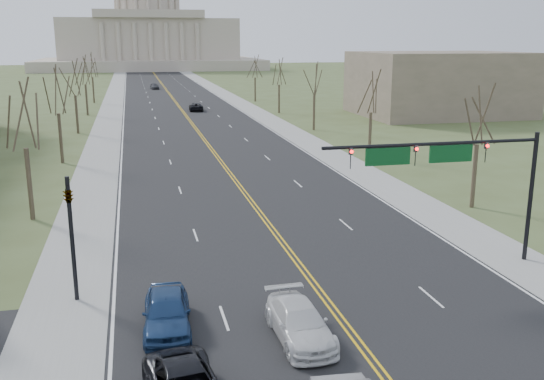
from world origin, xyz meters
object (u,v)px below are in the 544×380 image
car_sb_outer_second (167,312)px  signal_mast (449,163)px  car_far_sb (155,86)px  signal_left (71,225)px  car_far_nb (196,107)px  car_sb_inner_second (300,323)px

car_sb_outer_second → signal_mast: bearing=18.4°
car_sb_outer_second → car_far_sb: car_sb_outer_second is taller
signal_left → car_far_nb: signal_left is taller
car_far_nb → signal_mast: bearing=96.6°
signal_left → car_far_sb: (8.80, 125.60, -2.95)m
signal_mast → car_far_sb: 126.11m
car_far_sb → signal_left: bearing=-101.0°
signal_mast → signal_left: signal_mast is taller
signal_left → car_far_nb: bearing=79.8°
car_far_nb → car_far_sb: car_far_sb is taller
signal_mast → car_sb_outer_second: signal_mast is taller
signal_left → car_sb_inner_second: size_ratio=1.20×
car_sb_outer_second → car_far_nb: bearing=86.3°
signal_left → car_sb_inner_second: signal_left is taller
car_sb_outer_second → car_far_sb: size_ratio=1.10×
signal_mast → car_sb_outer_second: bearing=-164.8°
car_sb_inner_second → signal_mast: bearing=30.3°
signal_mast → car_far_nb: size_ratio=2.46×
car_sb_outer_second → car_far_nb: 81.53m
signal_left → car_sb_outer_second: size_ratio=1.23×
car_sb_inner_second → car_far_nb: size_ratio=1.02×
car_sb_outer_second → car_far_sb: bearing=91.1°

